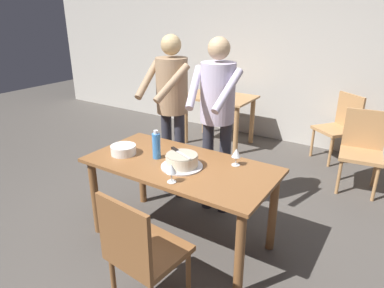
# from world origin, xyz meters

# --- Properties ---
(ground_plane) EXTENTS (14.00, 14.00, 0.00)m
(ground_plane) POSITION_xyz_m (0.00, 0.00, 0.00)
(ground_plane) COLOR #4C4742
(back_wall) EXTENTS (10.00, 0.12, 2.70)m
(back_wall) POSITION_xyz_m (0.00, 2.99, 1.35)
(back_wall) COLOR #BCB7AD
(back_wall) RESTS_ON ground_plane
(main_dining_table) EXTENTS (1.58, 0.79, 0.75)m
(main_dining_table) POSITION_xyz_m (0.00, 0.00, 0.63)
(main_dining_table) COLOR brown
(main_dining_table) RESTS_ON ground_plane
(cake_on_platter) EXTENTS (0.34, 0.34, 0.11)m
(cake_on_platter) POSITION_xyz_m (0.05, -0.05, 0.80)
(cake_on_platter) COLOR silver
(cake_on_platter) RESTS_ON main_dining_table
(cake_knife) EXTENTS (0.26, 0.13, 0.02)m
(cake_knife) POSITION_xyz_m (-0.02, -0.02, 0.87)
(cake_knife) COLOR silver
(cake_knife) RESTS_ON cake_on_platter
(plate_stack) EXTENTS (0.22, 0.22, 0.08)m
(plate_stack) POSITION_xyz_m (-0.53, -0.10, 0.79)
(plate_stack) COLOR white
(plate_stack) RESTS_ON main_dining_table
(wine_glass_near) EXTENTS (0.08, 0.08, 0.14)m
(wine_glass_near) POSITION_xyz_m (0.40, 0.22, 0.85)
(wine_glass_near) COLOR silver
(wine_glass_near) RESTS_ON main_dining_table
(wine_glass_far) EXTENTS (0.08, 0.08, 0.14)m
(wine_glass_far) POSITION_xyz_m (0.13, -0.30, 0.85)
(wine_glass_far) COLOR silver
(wine_glass_far) RESTS_ON main_dining_table
(water_bottle) EXTENTS (0.07, 0.07, 0.25)m
(water_bottle) POSITION_xyz_m (-0.23, -0.01, 0.86)
(water_bottle) COLOR #387AC6
(water_bottle) RESTS_ON main_dining_table
(person_cutting_cake) EXTENTS (0.46, 0.57, 1.72)m
(person_cutting_cake) POSITION_xyz_m (0.00, 0.61, 1.08)
(person_cutting_cake) COLOR #2D2D38
(person_cutting_cake) RESTS_ON ground_plane
(person_standing_beside) EXTENTS (0.47, 0.56, 1.72)m
(person_standing_beside) POSITION_xyz_m (-0.54, 0.64, 1.08)
(person_standing_beside) COLOR #2D2D38
(person_standing_beside) RESTS_ON ground_plane
(chair_near_side) EXTENTS (0.48, 0.48, 0.90)m
(chair_near_side) POSITION_xyz_m (0.23, -0.77, 0.49)
(chair_near_side) COLOR brown
(chair_near_side) RESTS_ON ground_plane
(background_table) EXTENTS (1.00, 0.70, 0.74)m
(background_table) POSITION_xyz_m (-0.88, 2.29, 0.58)
(background_table) COLOR tan
(background_table) RESTS_ON ground_plane
(background_chair_1) EXTENTS (0.62, 0.62, 0.90)m
(background_chair_1) POSITION_xyz_m (0.77, 2.64, 0.49)
(background_chair_1) COLOR tan
(background_chair_1) RESTS_ON ground_plane
(background_chair_2) EXTENTS (0.49, 0.49, 0.90)m
(background_chair_2) POSITION_xyz_m (1.15, 1.91, 0.49)
(background_chair_2) COLOR tan
(background_chair_2) RESTS_ON ground_plane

